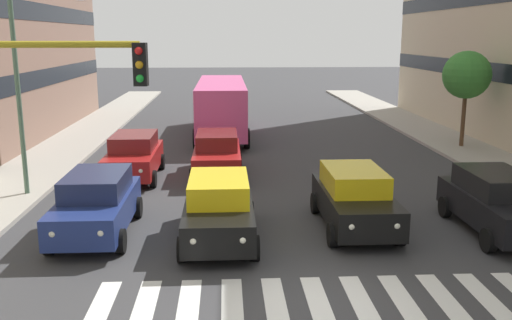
# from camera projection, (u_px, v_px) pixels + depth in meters

# --- Properties ---
(ground_plane) EXTENTS (180.00, 180.00, 0.00)m
(ground_plane) POSITION_uv_depth(u_px,v_px,m) (319.00, 306.00, 11.57)
(ground_plane) COLOR #38383A
(crosswalk_markings) EXTENTS (9.45, 2.80, 0.01)m
(crosswalk_markings) POSITION_uv_depth(u_px,v_px,m) (319.00, 306.00, 11.57)
(crosswalk_markings) COLOR silver
(crosswalk_markings) RESTS_ON ground_plane
(car_0) EXTENTS (2.02, 4.44, 1.72)m
(car_0) POSITION_uv_depth(u_px,v_px,m) (497.00, 202.00, 15.77)
(car_0) COLOR black
(car_0) RESTS_ON ground_plane
(car_1) EXTENTS (2.02, 4.44, 1.72)m
(car_1) POSITION_uv_depth(u_px,v_px,m) (354.00, 198.00, 16.15)
(car_1) COLOR black
(car_1) RESTS_ON ground_plane
(car_2) EXTENTS (2.02, 4.44, 1.72)m
(car_2) POSITION_uv_depth(u_px,v_px,m) (219.00, 208.00, 15.17)
(car_2) COLOR black
(car_2) RESTS_ON ground_plane
(car_3) EXTENTS (2.02, 4.44, 1.72)m
(car_3) POSITION_uv_depth(u_px,v_px,m) (97.00, 203.00, 15.63)
(car_3) COLOR navy
(car_3) RESTS_ON ground_plane
(car_row2_0) EXTENTS (2.02, 4.44, 1.72)m
(car_row2_0) POSITION_uv_depth(u_px,v_px,m) (134.00, 156.00, 21.87)
(car_row2_0) COLOR maroon
(car_row2_0) RESTS_ON ground_plane
(car_row2_1) EXTENTS (2.02, 4.44, 1.72)m
(car_row2_1) POSITION_uv_depth(u_px,v_px,m) (217.00, 154.00, 22.18)
(car_row2_1) COLOR maroon
(car_row2_1) RESTS_ON ground_plane
(bus_behind_traffic) EXTENTS (2.78, 10.50, 3.00)m
(bus_behind_traffic) POSITION_uv_depth(u_px,v_px,m) (221.00, 102.00, 30.94)
(bus_behind_traffic) COLOR #DB5193
(bus_behind_traffic) RESTS_ON ground_plane
(street_lamp_right) EXTENTS (2.62, 0.28, 6.75)m
(street_lamp_right) POSITION_uv_depth(u_px,v_px,m) (30.00, 72.00, 18.48)
(street_lamp_right) COLOR #4C6B56
(street_lamp_right) RESTS_ON sidewalk_right
(street_tree_2) EXTENTS (2.29, 2.29, 4.62)m
(street_tree_2) POSITION_uv_depth(u_px,v_px,m) (467.00, 75.00, 26.96)
(street_tree_2) COLOR #513823
(street_tree_2) RESTS_ON sidewalk_left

